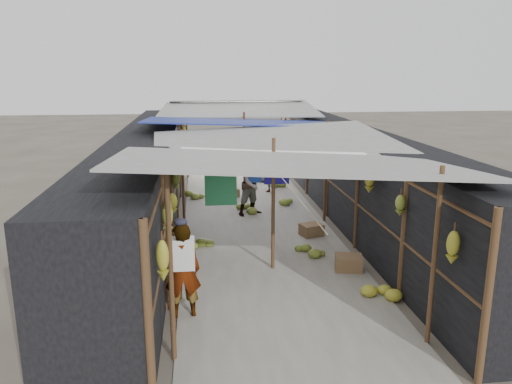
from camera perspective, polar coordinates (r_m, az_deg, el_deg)
name	(u,v)px	position (r m, az deg, el deg)	size (l,w,h in m)	color
ground	(304,351)	(7.36, 5.53, -17.61)	(80.00, 80.00, 0.00)	#6B6356
aisle_slab	(253,218)	(13.27, -0.32, -2.96)	(3.60, 16.00, 0.02)	#9E998E
stall_left	(148,178)	(12.98, -12.26, 1.53)	(1.40, 15.00, 2.30)	black
stall_right	(354,173)	(13.55, 11.10, 2.10)	(1.40, 15.00, 2.30)	black
crate_near	(311,230)	(11.89, 6.35, -4.35)	(0.49, 0.40, 0.30)	olive
crate_mid	(348,263)	(10.01, 10.52, -8.01)	(0.52, 0.41, 0.31)	olive
crate_back	(232,193)	(15.44, -2.78, -0.11)	(0.42, 0.34, 0.27)	olive
black_basin	(264,179)	(17.65, 0.91, 1.51)	(0.59, 0.59, 0.18)	black
vendor_elderly	(182,271)	(7.97, -8.42, -8.87)	(0.57, 0.37, 1.56)	white
shopper_blue	(253,183)	(13.38, -0.30, 1.03)	(0.86, 0.67, 1.76)	navy
vendor_seated	(268,177)	(15.98, 1.35, 1.76)	(0.66, 0.38, 1.02)	#48443E
market_canopy	(253,126)	(13.11, -0.37, 7.53)	(5.62, 15.20, 2.77)	brown
hanging_bananas	(257,157)	(12.95, 0.06, 4.07)	(3.96, 13.77, 0.79)	#A29D29
floor_bananas	(263,216)	(12.94, 0.85, -2.80)	(3.85, 8.98, 0.32)	olive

